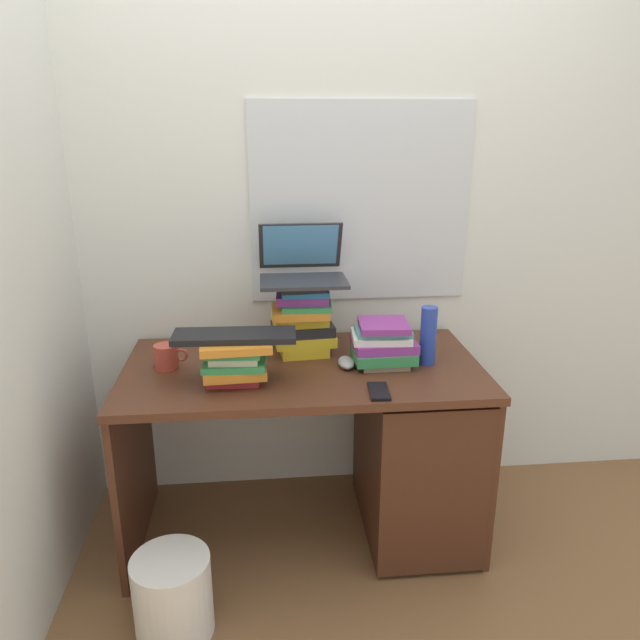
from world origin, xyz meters
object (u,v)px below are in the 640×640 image
object	(u,v)px
cell_phone	(379,391)
book_stack_side	(383,344)
mug	(167,357)
wastebasket	(173,596)
desk	(389,442)
book_stack_keyboard_riser	(235,359)
book_stack_tall	(303,320)
water_bottle	(428,336)
keyboard	(234,336)
computer_mouse	(346,363)
laptop	(302,266)

from	to	relation	value
cell_phone	book_stack_side	bearing A→B (deg)	79.94
cell_phone	mug	bearing A→B (deg)	162.80
wastebasket	cell_phone	bearing A→B (deg)	17.53
book_stack_side	wastebasket	bearing A→B (deg)	-148.40
desk	book_stack_keyboard_riser	distance (m)	0.72
book_stack_keyboard_riser	book_stack_tall	bearing A→B (deg)	45.44
book_stack_keyboard_riser	water_bottle	world-z (taller)	water_bottle
keyboard	computer_mouse	world-z (taller)	keyboard
wastebasket	computer_mouse	bearing A→B (deg)	36.10
cell_phone	computer_mouse	bearing A→B (deg)	112.71
desk	book_stack_tall	bearing A→B (deg)	153.70
desk	book_stack_keyboard_riser	size ratio (longest dim) A/B	5.32
desk	wastebasket	size ratio (longest dim) A/B	4.75
desk	book_stack_keyboard_riser	xyz separation A→B (m)	(-0.58, -0.10, 0.41)
water_bottle	cell_phone	size ratio (longest dim) A/B	1.63
desk	keyboard	world-z (taller)	keyboard
laptop	keyboard	bearing A→B (deg)	-128.46
book_stack_tall	book_stack_side	distance (m)	0.33
desk	water_bottle	size ratio (longest dim) A/B	6.00
computer_mouse	water_bottle	bearing A→B (deg)	1.12
laptop	computer_mouse	xyz separation A→B (m)	(0.15, -0.23, -0.32)
water_bottle	book_stack_keyboard_riser	bearing A→B (deg)	-172.01
book_stack_tall	keyboard	distance (m)	0.36
desk	wastebasket	xyz separation A→B (m)	(-0.79, -0.46, -0.26)
desk	book_stack_keyboard_riser	bearing A→B (deg)	-170.13
laptop	keyboard	size ratio (longest dim) A/B	0.79
book_stack_keyboard_riser	keyboard	distance (m)	0.09
book_stack_tall	book_stack_keyboard_riser	bearing A→B (deg)	-134.56
book_stack_keyboard_riser	water_bottle	distance (m)	0.72
desk	mug	xyz separation A→B (m)	(-0.83, 0.05, 0.37)
computer_mouse	desk	bearing A→B (deg)	2.22
water_bottle	wastebasket	world-z (taller)	water_bottle
water_bottle	wastebasket	size ratio (longest dim) A/B	0.79
desk	wastebasket	bearing A→B (deg)	-149.98
desk	computer_mouse	world-z (taller)	computer_mouse
mug	water_bottle	bearing A→B (deg)	-2.88
book_stack_side	wastebasket	xyz separation A→B (m)	(-0.76, -0.47, -0.66)
wastebasket	mug	bearing A→B (deg)	94.70
book_stack_keyboard_riser	keyboard	xyz separation A→B (m)	(0.00, 0.00, 0.09)
mug	book_stack_tall	bearing A→B (deg)	12.27
book_stack_keyboard_riser	mug	bearing A→B (deg)	149.89
keyboard	book_stack_side	bearing A→B (deg)	13.20
desk	laptop	bearing A→B (deg)	144.65
book_stack_side	laptop	size ratio (longest dim) A/B	0.73
water_bottle	cell_phone	xyz separation A→B (m)	(-0.23, -0.24, -0.11)
desk	laptop	world-z (taller)	laptop
water_bottle	book_stack_tall	bearing A→B (deg)	160.63
book_stack_keyboard_riser	computer_mouse	size ratio (longest dim) A/B	2.41
book_stack_tall	water_bottle	size ratio (longest dim) A/B	1.27
computer_mouse	wastebasket	world-z (taller)	computer_mouse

